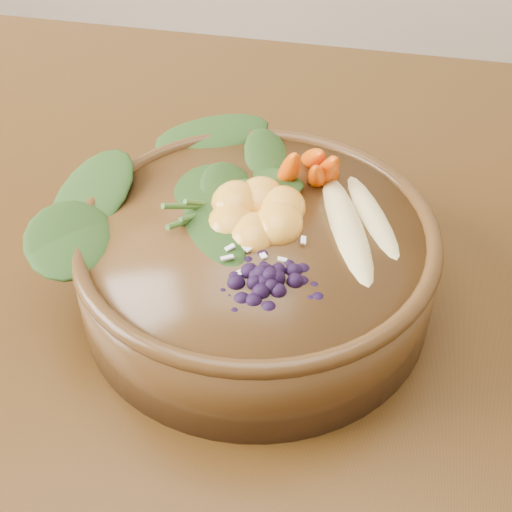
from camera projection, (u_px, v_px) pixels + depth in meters
dining_table at (168, 368)px, 0.61m from camera, size 1.60×0.90×0.75m
stoneware_bowl at (256, 266)px, 0.52m from camera, size 0.32×0.32×0.07m
kale_heap at (195, 166)px, 0.52m from camera, size 0.21×0.19×0.04m
carrot_cluster at (310, 130)px, 0.53m from camera, size 0.07×0.07×0.07m
banana_halves at (361, 207)px, 0.50m from camera, size 0.09×0.15×0.02m
mandarin_cluster at (257, 200)px, 0.50m from camera, size 0.10×0.10×0.03m
blueberry_pile at (268, 262)px, 0.45m from camera, size 0.14×0.12×0.04m
coconut_flakes at (261, 242)px, 0.48m from camera, size 0.10×0.08×0.01m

